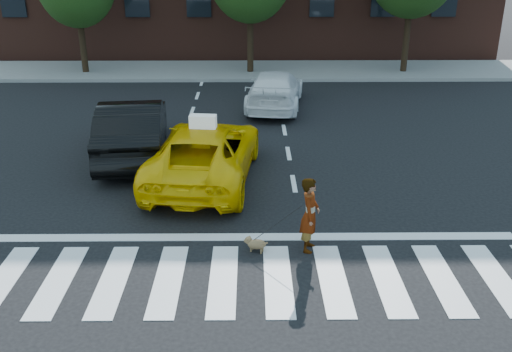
# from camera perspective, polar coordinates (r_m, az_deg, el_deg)

# --- Properties ---
(ground) EXTENTS (120.00, 120.00, 0.00)m
(ground) POSITION_cam_1_polar(r_m,az_deg,el_deg) (10.57, -3.30, -10.32)
(ground) COLOR black
(ground) RESTS_ON ground
(crosswalk) EXTENTS (13.00, 2.40, 0.01)m
(crosswalk) POSITION_cam_1_polar(r_m,az_deg,el_deg) (10.57, -3.30, -10.30)
(crosswalk) COLOR silver
(crosswalk) RESTS_ON ground
(stop_line) EXTENTS (12.00, 0.30, 0.01)m
(stop_line) POSITION_cam_1_polar(r_m,az_deg,el_deg) (11.94, -2.96, -6.12)
(stop_line) COLOR silver
(stop_line) RESTS_ON ground
(sidewalk_far) EXTENTS (30.00, 4.00, 0.15)m
(sidewalk_far) POSITION_cam_1_polar(r_m,az_deg,el_deg) (26.96, -1.65, 10.50)
(sidewalk_far) COLOR slate
(sidewalk_far) RESTS_ON ground
(taxi) EXTENTS (2.95, 5.42, 1.44)m
(taxi) POSITION_cam_1_polar(r_m,az_deg,el_deg) (14.56, -5.14, 2.37)
(taxi) COLOR #F2BE05
(taxi) RESTS_ON ground
(black_sedan) EXTENTS (2.27, 5.11, 1.63)m
(black_sedan) POSITION_cam_1_polar(r_m,az_deg,el_deg) (16.45, -12.22, 4.69)
(black_sedan) COLOR black
(black_sedan) RESTS_ON ground
(white_suv) EXTENTS (2.46, 4.79, 1.33)m
(white_suv) POSITION_cam_1_polar(r_m,az_deg,el_deg) (21.00, 1.92, 8.63)
(white_suv) COLOR white
(white_suv) RESTS_ON ground
(woman) EXTENTS (0.49, 0.63, 1.54)m
(woman) POSITION_cam_1_polar(r_m,az_deg,el_deg) (11.19, 5.41, -3.87)
(woman) COLOR #999999
(woman) RESTS_ON ground
(dog) EXTENTS (0.49, 0.33, 0.29)m
(dog) POSITION_cam_1_polar(r_m,az_deg,el_deg) (11.35, -0.10, -6.77)
(dog) COLOR #94764B
(dog) RESTS_ON ground
(taxi_sign) EXTENTS (0.68, 0.35, 0.32)m
(taxi_sign) POSITION_cam_1_polar(r_m,az_deg,el_deg) (14.09, -5.33, 5.45)
(taxi_sign) COLOR white
(taxi_sign) RESTS_ON taxi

